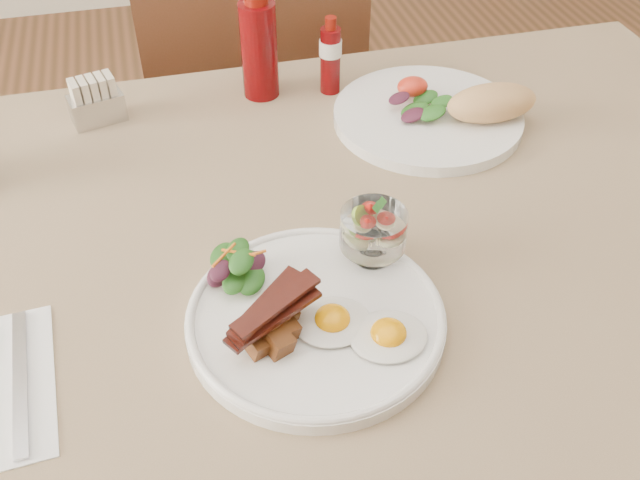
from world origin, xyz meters
TOP-DOWN VIEW (x-y plane):
  - table at (0.00, 0.00)m, footprint 1.33×0.88m
  - chair_far at (0.00, 0.66)m, footprint 0.42×0.42m
  - main_plate at (-0.06, -0.15)m, footprint 0.28×0.28m
  - fried_eggs at (-0.02, -0.18)m, footprint 0.14×0.11m
  - bacon_potato_pile at (-0.11, -0.17)m, footprint 0.11×0.09m
  - side_salad at (-0.13, -0.08)m, footprint 0.08×0.07m
  - fruit_cup at (0.02, -0.08)m, footprint 0.08×0.08m
  - second_plate at (0.22, 0.20)m, footprint 0.29×0.28m
  - ketchup_bottle at (-0.03, 0.35)m, footprint 0.07×0.07m
  - hot_sauce_bottle at (0.08, 0.33)m, footprint 0.04×0.04m
  - sugar_caddy at (-0.28, 0.33)m, footprint 0.09×0.06m
  - napkin_cutlery at (-0.39, -0.15)m, footprint 0.12×0.20m

SIDE VIEW (x-z plane):
  - chair_far at x=0.00m, z-range 0.06..0.99m
  - table at x=0.00m, z-range 0.29..1.04m
  - napkin_cutlery at x=-0.39m, z-range 0.75..0.76m
  - main_plate at x=-0.06m, z-range 0.75..0.77m
  - second_plate at x=0.22m, z-range 0.74..0.81m
  - fried_eggs at x=-0.02m, z-range 0.76..0.79m
  - sugar_caddy at x=-0.28m, z-range 0.75..0.82m
  - side_salad at x=-0.13m, z-range 0.77..0.81m
  - bacon_potato_pile at x=-0.11m, z-range 0.77..0.82m
  - fruit_cup at x=0.02m, z-range 0.77..0.85m
  - hot_sauce_bottle at x=0.08m, z-range 0.75..0.87m
  - ketchup_bottle at x=-0.03m, z-range 0.75..0.91m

